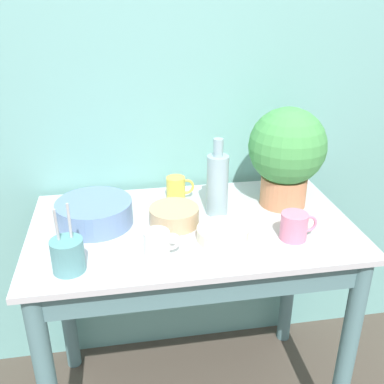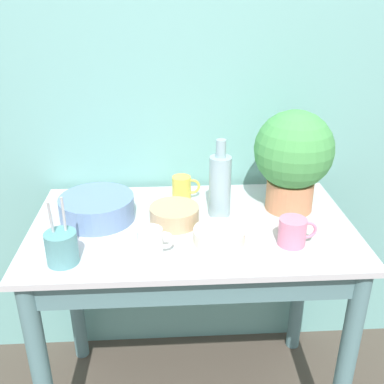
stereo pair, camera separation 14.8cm
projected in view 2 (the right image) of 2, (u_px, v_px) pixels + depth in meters
The scene contains 11 objects.
wall_back at pixel (186, 89), 1.71m from camera, with size 6.00×0.05×2.40m.
counter_table at pixel (192, 273), 1.59m from camera, with size 1.09×0.63×0.82m.
potted_plant at pixel (293, 156), 1.55m from camera, with size 0.27×0.27×0.36m.
bowl_wash_large at pixel (97, 208), 1.55m from camera, with size 0.26×0.26×0.08m.
bottle_tall at pixel (220, 184), 1.55m from camera, with size 0.08×0.08×0.28m.
mug_pink at pixel (293, 232), 1.39m from camera, with size 0.12×0.09×0.09m.
mug_yellow at pixel (182, 188), 1.69m from camera, with size 0.11×0.07×0.09m.
mug_white at pixel (151, 242), 1.34m from camera, with size 0.11×0.08×0.08m.
bowl_small_tan at pixel (174, 215), 1.52m from camera, with size 0.17×0.17×0.06m.
bowl_small_cream at pixel (219, 235), 1.42m from camera, with size 0.17×0.17×0.04m.
utensil_cup at pixel (62, 247), 1.30m from camera, with size 0.09×0.09×0.20m.
Camera 2 is at (-0.08, -1.02, 1.57)m, focal length 42.00 mm.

